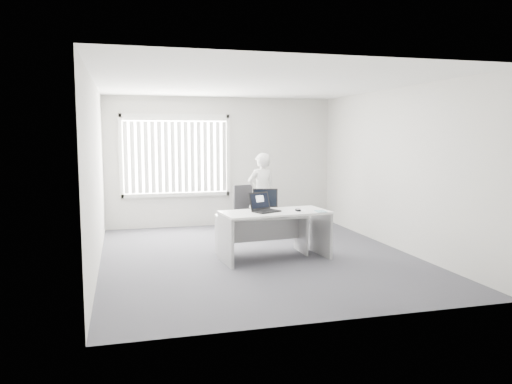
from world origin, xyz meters
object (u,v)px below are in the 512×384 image
object	(u,v)px
desk_far	(261,226)
office_chair	(246,217)
laptop	(267,202)
person	(262,193)
monitor	(265,201)
desk_near	(275,225)

from	to	relation	value
desk_far	office_chair	bearing A→B (deg)	83.70
office_chair	laptop	bearing A→B (deg)	-105.59
person	laptop	size ratio (longest dim) A/B	4.14
laptop	desk_far	bearing A→B (deg)	62.78
desk_far	office_chair	size ratio (longest dim) A/B	1.52
office_chair	person	size ratio (longest dim) A/B	0.59
office_chair	monitor	xyz separation A→B (m)	(-0.10, -1.79, 0.57)
laptop	monitor	size ratio (longest dim) A/B	0.93
desk_near	person	world-z (taller)	person
laptop	monitor	world-z (taller)	same
desk_near	monitor	distance (m)	0.64
office_chair	laptop	size ratio (longest dim) A/B	2.43
person	desk_far	bearing A→B (deg)	63.93
office_chair	laptop	distance (m)	2.48
person	monitor	xyz separation A→B (m)	(-0.39, -1.61, 0.06)
desk_near	office_chair	bearing A→B (deg)	81.98
desk_far	person	bearing A→B (deg)	74.37
person	monitor	size ratio (longest dim) A/B	3.86
person	monitor	bearing A→B (deg)	66.34
monitor	desk_far	bearing A→B (deg)	-104.78
desk_far	office_chair	distance (m)	2.02
office_chair	monitor	size ratio (longest dim) A/B	2.27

